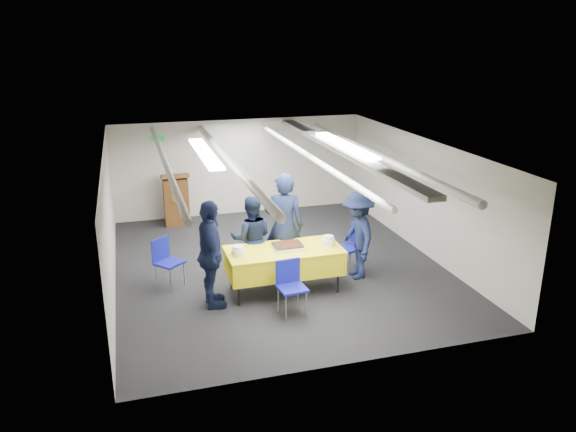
# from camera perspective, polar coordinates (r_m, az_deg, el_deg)

# --- Properties ---
(ground) EXTENTS (7.00, 7.00, 0.00)m
(ground) POSITION_cam_1_polar(r_m,az_deg,el_deg) (10.80, -1.01, -5.05)
(ground) COLOR black
(ground) RESTS_ON ground
(room_shell) EXTENTS (6.00, 7.00, 2.30)m
(room_shell) POSITION_cam_1_polar(r_m,az_deg,el_deg) (10.63, -1.16, 4.87)
(room_shell) COLOR beige
(room_shell) RESTS_ON ground
(serving_table) EXTENTS (1.96, 0.92, 0.77)m
(serving_table) POSITION_cam_1_polar(r_m,az_deg,el_deg) (9.58, -0.41, -4.54)
(serving_table) COLOR black
(serving_table) RESTS_ON ground
(sheet_cake) EXTENTS (0.51, 0.39, 0.09)m
(sheet_cake) POSITION_cam_1_polar(r_m,az_deg,el_deg) (9.50, -0.03, -3.09)
(sheet_cake) COLOR white
(sheet_cake) RESTS_ON serving_table
(plate_stack_left) EXTENTS (0.22, 0.22, 0.16)m
(plate_stack_left) POSITION_cam_1_polar(r_m,az_deg,el_deg) (9.25, -5.08, -3.55)
(plate_stack_left) COLOR white
(plate_stack_left) RESTS_ON serving_table
(plate_stack_right) EXTENTS (0.21, 0.21, 0.17)m
(plate_stack_right) POSITION_cam_1_polar(r_m,az_deg,el_deg) (9.65, 4.13, -2.55)
(plate_stack_right) COLOR white
(plate_stack_right) RESTS_ON serving_table
(podium) EXTENTS (0.62, 0.53, 1.25)m
(podium) POSITION_cam_1_polar(r_m,az_deg,el_deg) (13.18, -11.30, 1.76)
(podium) COLOR brown
(podium) RESTS_ON ground
(chair_near) EXTENTS (0.45, 0.45, 0.87)m
(chair_near) POSITION_cam_1_polar(r_m,az_deg,el_deg) (8.87, 0.23, -6.66)
(chair_near) COLOR gray
(chair_near) RESTS_ON ground
(chair_right) EXTENTS (0.53, 0.53, 0.87)m
(chair_right) POSITION_cam_1_polar(r_m,az_deg,el_deg) (10.53, 6.71, -2.67)
(chair_right) COLOR gray
(chair_right) RESTS_ON ground
(chair_left) EXTENTS (0.59, 0.59, 0.87)m
(chair_left) POSITION_cam_1_polar(r_m,az_deg,el_deg) (10.01, -12.35, -4.13)
(chair_left) COLOR gray
(chair_left) RESTS_ON ground
(sailor_a) EXTENTS (0.83, 0.69, 1.95)m
(sailor_a) POSITION_cam_1_polar(r_m,az_deg,el_deg) (10.00, -0.42, -1.01)
(sailor_a) COLOR black
(sailor_a) RESTS_ON ground
(sailor_b) EXTENTS (0.87, 0.74, 1.56)m
(sailor_b) POSITION_cam_1_polar(r_m,az_deg,el_deg) (9.95, -3.73, -2.31)
(sailor_b) COLOR black
(sailor_b) RESTS_ON ground
(sailor_c) EXTENTS (0.47, 1.06, 1.79)m
(sailor_c) POSITION_cam_1_polar(r_m,az_deg,el_deg) (9.01, -7.86, -3.93)
(sailor_c) COLOR black
(sailor_c) RESTS_ON ground
(sailor_d) EXTENTS (0.66, 1.07, 1.60)m
(sailor_d) POSITION_cam_1_polar(r_m,az_deg,el_deg) (10.11, 7.07, -1.96)
(sailor_d) COLOR black
(sailor_d) RESTS_ON ground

